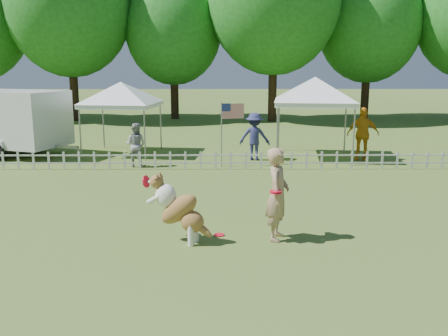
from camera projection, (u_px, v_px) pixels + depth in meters
name	position (u px, v px, depth m)	size (l,w,h in m)	color
ground	(225.00, 245.00, 9.63)	(120.00, 120.00, 0.00)	#3E591C
picket_fence	(223.00, 161.00, 16.42)	(22.00, 0.08, 0.60)	silver
handler	(278.00, 194.00, 9.78)	(0.67, 0.44, 1.84)	tan
dog	(180.00, 209.00, 9.66)	(1.29, 0.43, 1.33)	brown
frisbee_on_turf	(219.00, 235.00, 10.17)	(0.21, 0.21, 0.02)	red
canopy_tent_left	(122.00, 119.00, 19.07)	(2.61, 2.61, 2.70)	white
canopy_tent_right	(314.00, 119.00, 18.26)	(2.81, 2.81, 2.90)	white
cargo_trailer	(5.00, 122.00, 18.95)	(5.67, 2.49, 2.49)	silver
flag_pole	(221.00, 135.00, 16.74)	(0.84, 0.09, 2.18)	gray
spectator_a	(136.00, 145.00, 16.82)	(0.72, 0.56, 1.49)	gray
spectator_b	(255.00, 137.00, 17.95)	(1.10, 0.63, 1.71)	navy
spectator_c	(363.00, 134.00, 17.87)	(1.12, 0.47, 1.91)	orange
tree_left	(70.00, 19.00, 29.39)	(7.40, 7.40, 12.00)	#1E621C
tree_center_left	(173.00, 39.00, 30.63)	(6.00, 6.00, 9.80)	#1E621C
tree_center_right	(274.00, 13.00, 28.91)	(7.60, 7.60, 12.60)	#1E621C
tree_right	(368.00, 34.00, 30.63)	(6.20, 6.20, 10.40)	#1E621C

